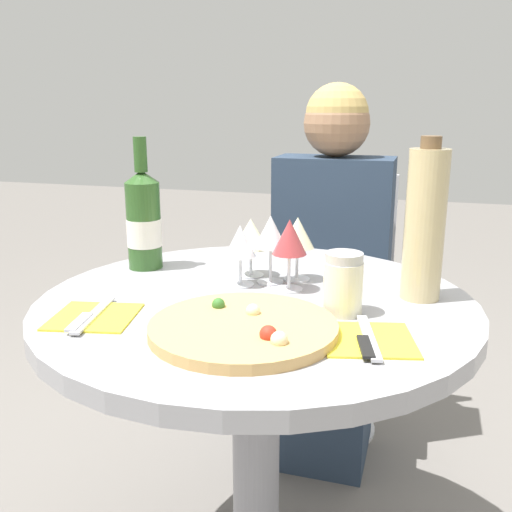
{
  "coord_description": "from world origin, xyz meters",
  "views": [
    {
      "loc": [
        0.32,
        -1.06,
        1.12
      ],
      "look_at": [
        0.01,
        -0.04,
        0.83
      ],
      "focal_mm": 40.0,
      "sensor_mm": 36.0,
      "label": 1
    }
  ],
  "objects_px": {
    "seated_diner": "(328,287)",
    "wine_bottle": "(144,220)",
    "tall_carafe": "(425,224)",
    "dining_table": "(256,375)",
    "chair_behind_diner": "(333,308)",
    "pizza_large": "(244,328)"
  },
  "relations": [
    {
      "from": "chair_behind_diner",
      "to": "seated_diner",
      "type": "bearing_deg",
      "value": 90.0
    },
    {
      "from": "pizza_large",
      "to": "wine_bottle",
      "type": "xyz_separation_m",
      "value": [
        -0.36,
        0.33,
        0.11
      ]
    },
    {
      "from": "seated_diner",
      "to": "wine_bottle",
      "type": "distance_m",
      "value": 0.72
    },
    {
      "from": "dining_table",
      "to": "chair_behind_diner",
      "type": "xyz_separation_m",
      "value": [
        0.04,
        0.81,
        -0.13
      ]
    },
    {
      "from": "dining_table",
      "to": "seated_diner",
      "type": "bearing_deg",
      "value": 87.0
    },
    {
      "from": "chair_behind_diner",
      "to": "pizza_large",
      "type": "height_order",
      "value": "chair_behind_diner"
    },
    {
      "from": "dining_table",
      "to": "wine_bottle",
      "type": "xyz_separation_m",
      "value": [
        -0.32,
        0.14,
        0.29
      ]
    },
    {
      "from": "chair_behind_diner",
      "to": "wine_bottle",
      "type": "relative_size",
      "value": 2.83
    },
    {
      "from": "seated_diner",
      "to": "tall_carafe",
      "type": "distance_m",
      "value": 0.73
    },
    {
      "from": "tall_carafe",
      "to": "wine_bottle",
      "type": "bearing_deg",
      "value": 176.3
    },
    {
      "from": "chair_behind_diner",
      "to": "tall_carafe",
      "type": "height_order",
      "value": "tall_carafe"
    },
    {
      "from": "pizza_large",
      "to": "wine_bottle",
      "type": "distance_m",
      "value": 0.5
    },
    {
      "from": "wine_bottle",
      "to": "seated_diner",
      "type": "bearing_deg",
      "value": 56.26
    },
    {
      "from": "dining_table",
      "to": "pizza_large",
      "type": "distance_m",
      "value": 0.26
    },
    {
      "from": "dining_table",
      "to": "pizza_large",
      "type": "xyz_separation_m",
      "value": [
        0.03,
        -0.19,
        0.19
      ]
    },
    {
      "from": "tall_carafe",
      "to": "dining_table",
      "type": "bearing_deg",
      "value": -162.82
    },
    {
      "from": "seated_diner",
      "to": "wine_bottle",
      "type": "relative_size",
      "value": 3.78
    },
    {
      "from": "chair_behind_diner",
      "to": "dining_table",
      "type": "bearing_deg",
      "value": 87.49
    },
    {
      "from": "pizza_large",
      "to": "tall_carafe",
      "type": "relative_size",
      "value": 1.01
    },
    {
      "from": "chair_behind_diner",
      "to": "pizza_large",
      "type": "bearing_deg",
      "value": 89.91
    },
    {
      "from": "dining_table",
      "to": "chair_behind_diner",
      "type": "bearing_deg",
      "value": 87.49
    },
    {
      "from": "dining_table",
      "to": "pizza_large",
      "type": "relative_size",
      "value": 2.72
    }
  ]
}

